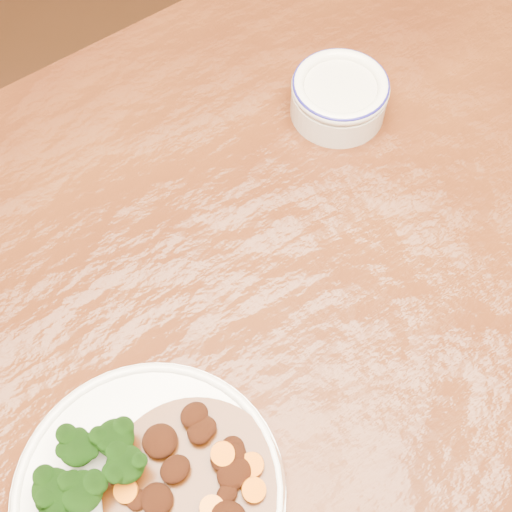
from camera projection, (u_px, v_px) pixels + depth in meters
ground at (281, 468)px, 1.39m from camera, size 4.00×4.00×0.00m
dining_table at (299, 330)px, 0.81m from camera, size 1.53×0.95×0.75m
dinner_plate at (149, 494)px, 0.63m from camera, size 0.25×0.25×0.02m
broccoli_florets at (86, 475)px, 0.62m from camera, size 0.11×0.08×0.04m
mince_stew at (193, 483)px, 0.63m from camera, size 0.16×0.16×0.03m
dip_bowl at (339, 96)px, 0.84m from camera, size 0.12×0.12×0.05m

